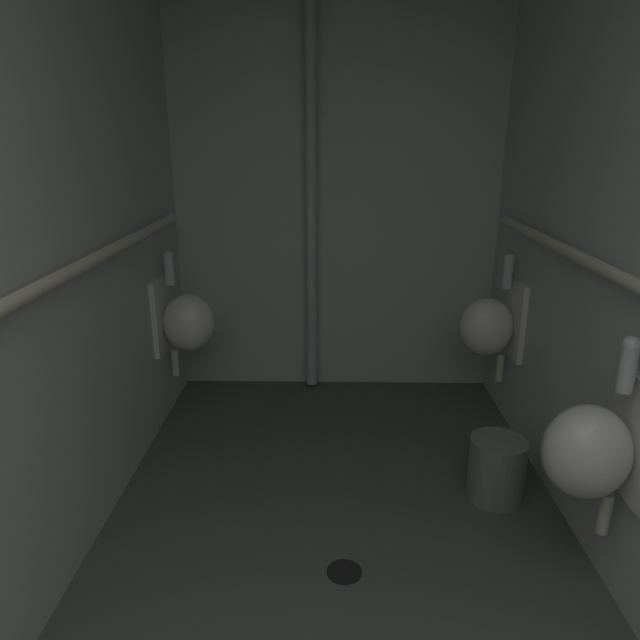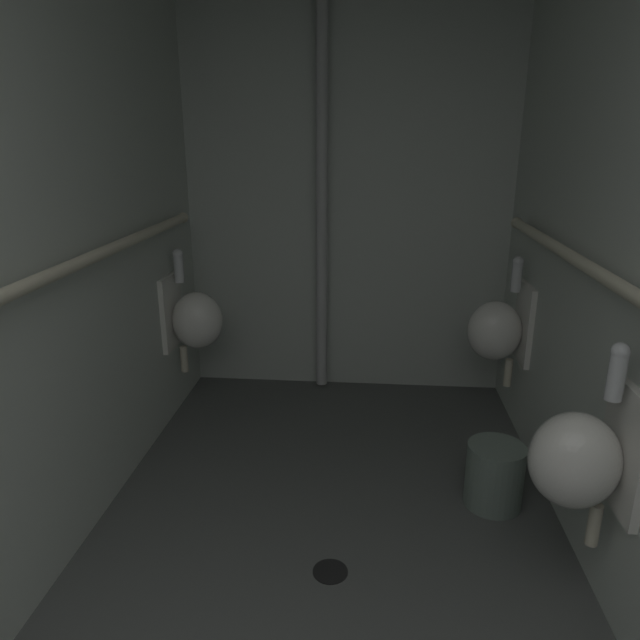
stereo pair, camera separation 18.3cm
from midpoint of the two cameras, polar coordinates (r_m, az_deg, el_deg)
The scene contains 10 objects.
floor at distance 2.42m, azimuth -0.71°, elevation -26.16°, with size 2.17×4.01×0.08m, color #4C4F4C.
wall_left at distance 2.10m, azimuth -31.16°, elevation 4.89°, with size 0.06×4.01×2.53m, color #B8C0B6.
wall_back at distance 3.73m, azimuth 0.19°, elevation 12.07°, with size 2.17×0.06×2.53m, color #B8C0B6.
urinal_left_mid at distance 3.46m, azimuth -14.68°, elevation -0.07°, with size 0.32×0.30×0.76m.
urinal_right_mid at distance 2.21m, azimuth 23.19°, elevation -11.60°, with size 0.32×0.30×0.76m.
urinal_right_far at distance 3.39m, azimuth 15.01°, elevation -0.47°, with size 0.32×0.30×0.76m.
supply_pipe_left at distance 2.09m, azimuth -28.42°, elevation 2.68°, with size 0.06×3.29×0.06m.
standpipe_back_wall at distance 3.63m, azimuth -2.36°, elevation 11.89°, with size 0.07×0.07×2.48m, color #B2B2B2.
floor_drain at distance 2.47m, azimuth 0.11°, elevation -23.56°, with size 0.14×0.14×0.01m, color black.
waste_bin at distance 2.88m, azimuth 15.24°, elevation -14.00°, with size 0.26×0.26×0.30m, color slate.
Camera 1 is at (-0.03, 0.21, 1.64)m, focal length 32.37 mm.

